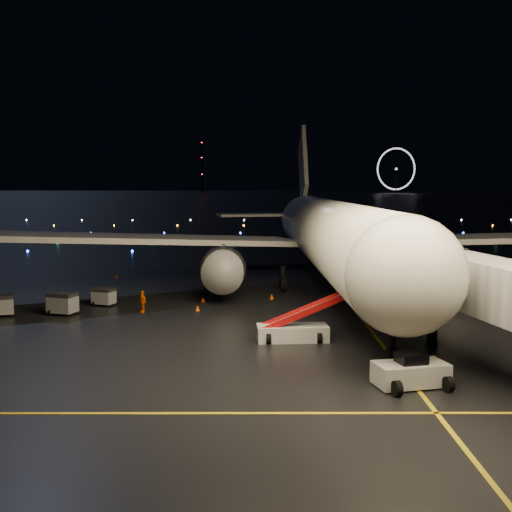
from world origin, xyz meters
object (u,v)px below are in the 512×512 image
Objects in this scene: airliner at (328,196)px; pushback_tug at (411,370)px; baggage_cart_2 at (0,306)px; baggage_cart_1 at (63,304)px; baggage_cart_0 at (104,297)px; crew_c at (142,302)px; belt_loader at (293,316)px.

pushback_tug is (0.79, -33.07, -8.60)m from airliner.
baggage_cart_1 is at bearing -16.18° from baggage_cart_2.
airliner is 30.90× the size of baggage_cart_1.
baggage_cart_0 is (-20.99, -10.16, -8.74)m from airliner.
baggage_cart_1 is (-24.25, 18.90, 0.01)m from pushback_tug.
baggage_cart_0 is 4.71m from baggage_cart_1.
baggage_cart_2 is (-28.40, -14.81, -8.63)m from airliner.
airliner is at bearing 48.25° from baggage_cart_0.
airliner is 36.70× the size of baggage_cart_0.
pushback_tug is 34.43m from baggage_cart_2.
baggage_cart_1 is at bearing -119.31° from crew_c.
pushback_tug reaches higher than baggage_cart_2.
crew_c reaches higher than baggage_cart_2.
crew_c is (-17.81, 19.86, 0.00)m from pushback_tug.
baggage_cart_0 is (-3.97, 3.04, -0.14)m from crew_c.
belt_loader is 3.90× the size of crew_c.
belt_loader is at bearing -7.05° from baggage_cart_1.
airliner is at bearing 77.52° from pushback_tug.
baggage_cart_1 is at bearing 128.22° from pushback_tug.
baggage_cart_1 reaches higher than baggage_cart_2.
pushback_tug is 1.76× the size of baggage_cart_1.
baggage_cart_1 is (-2.47, -4.01, 0.15)m from baggage_cart_0.
airliner reaches higher than crew_c.
airliner is 17.53× the size of pushback_tug.
crew_c reaches higher than baggage_cart_0.
crew_c is (-12.08, 9.84, -0.82)m from belt_loader.
baggage_cart_0 is 0.88× the size of baggage_cart_2.
crew_c is at bearing -15.06° from baggage_cart_0.
baggage_cart_2 is at bearing 156.98° from belt_loader.
airliner reaches higher than pushback_tug.
pushback_tug is 2.09× the size of crew_c.
belt_loader is 3.29× the size of baggage_cart_1.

